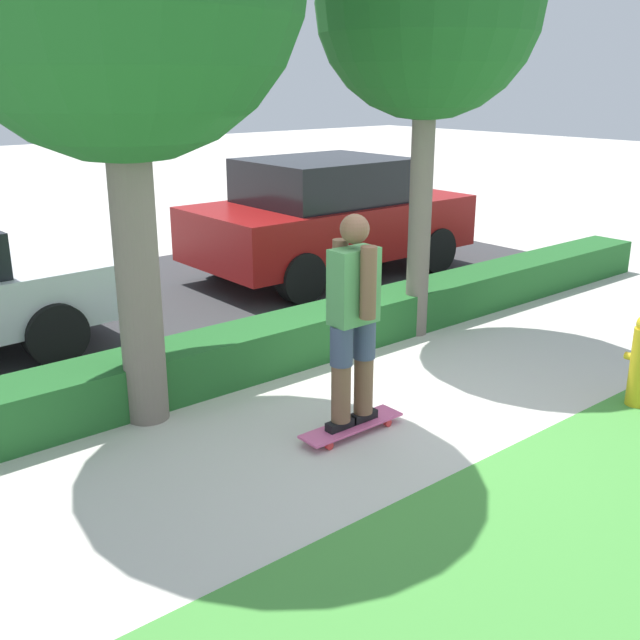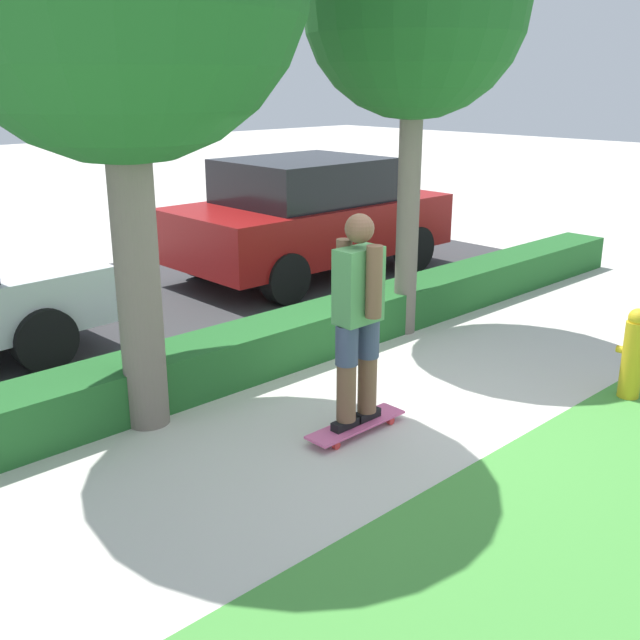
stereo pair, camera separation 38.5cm
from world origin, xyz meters
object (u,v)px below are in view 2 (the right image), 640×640
object	(u,v)px
skater_person	(358,316)
tree_mid	(416,6)
parked_car_middle	(309,216)
skateboard	(356,425)
fire_hydrant	(633,354)

from	to	relation	value
skater_person	tree_mid	world-z (taller)	tree_mid
tree_mid	parked_car_middle	size ratio (longest dim) A/B	1.13
parked_car_middle	skateboard	bearing A→B (deg)	-128.04
parked_car_middle	skater_person	bearing A→B (deg)	-128.04
skater_person	tree_mid	bearing A→B (deg)	32.12
skater_person	parked_car_middle	world-z (taller)	skater_person
skater_person	tree_mid	size ratio (longest dim) A/B	0.37
skater_person	parked_car_middle	bearing A→B (deg)	51.65
skateboard	parked_car_middle	world-z (taller)	parked_car_middle
parked_car_middle	fire_hydrant	size ratio (longest dim) A/B	4.88
skateboard	fire_hydrant	bearing A→B (deg)	-27.56
skateboard	skater_person	xyz separation A→B (m)	(-0.00, 0.00, 0.93)
parked_car_middle	tree_mid	bearing A→B (deg)	-109.89
parked_car_middle	fire_hydrant	xyz separation A→B (m)	(-0.94, -5.30, -0.44)
fire_hydrant	skateboard	bearing A→B (deg)	152.44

